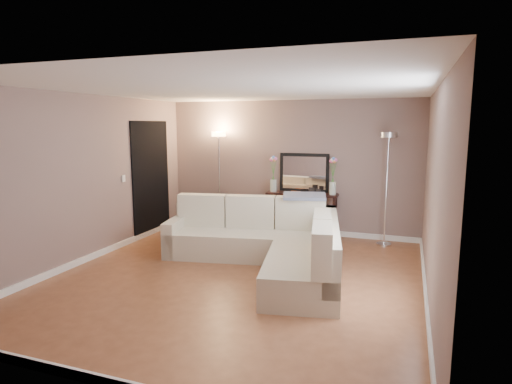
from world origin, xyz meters
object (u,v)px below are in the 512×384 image
(sectional_sofa, at_px, (270,242))
(console_table, at_px, (298,211))
(floor_lamp_lit, at_px, (219,161))
(floor_lamp_unlit, at_px, (388,166))

(sectional_sofa, relative_size, console_table, 2.30)
(floor_lamp_lit, bearing_deg, sectional_sofa, -47.89)
(console_table, relative_size, floor_lamp_unlit, 0.69)
(sectional_sofa, xyz_separation_m, console_table, (-0.04, 1.88, 0.12))
(sectional_sofa, height_order, floor_lamp_lit, floor_lamp_lit)
(sectional_sofa, relative_size, floor_lamp_lit, 1.59)
(console_table, xyz_separation_m, floor_lamp_lit, (-1.64, -0.02, 0.93))
(floor_lamp_lit, bearing_deg, floor_lamp_unlit, -2.60)
(sectional_sofa, distance_m, console_table, 1.88)
(console_table, distance_m, floor_lamp_lit, 1.89)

